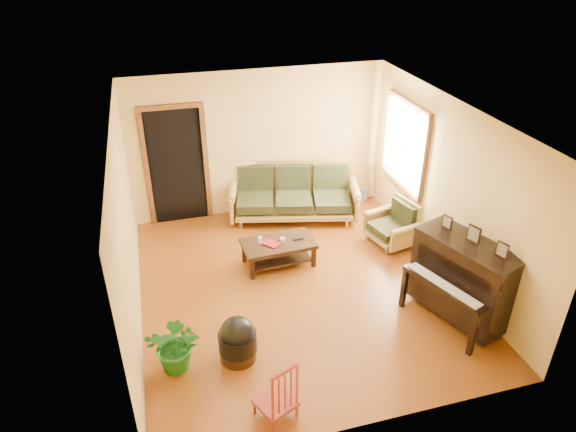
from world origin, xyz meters
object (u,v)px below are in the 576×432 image
object	(u,v)px
sofa	(294,194)
footstool	(238,344)
coffee_table	(278,253)
red_chair	(275,389)
ceramic_crock	(363,194)
piano	(462,281)
potted_plant	(177,344)
armchair	(391,224)

from	to	relation	value
sofa	footstool	size ratio (longest dim) A/B	4.83
coffee_table	red_chair	bearing A→B (deg)	-105.23
sofa	ceramic_crock	xyz separation A→B (m)	(1.50, 0.34, -0.36)
footstool	ceramic_crock	distance (m)	4.68
sofa	red_chair	bearing A→B (deg)	-94.74
coffee_table	piano	world-z (taller)	piano
footstool	potted_plant	distance (m)	0.73
ceramic_crock	potted_plant	distance (m)	5.16
piano	footstool	xyz separation A→B (m)	(-2.99, 0.03, -0.37)
piano	coffee_table	bearing A→B (deg)	117.92
piano	ceramic_crock	size ratio (longest dim) A/B	5.56
coffee_table	footstool	world-z (taller)	footstool
potted_plant	red_chair	bearing A→B (deg)	-46.36
red_chair	potted_plant	xyz separation A→B (m)	(-0.94, 0.99, -0.05)
footstool	ceramic_crock	world-z (taller)	footstool
coffee_table	armchair	bearing A→B (deg)	2.73
coffee_table	sofa	bearing A→B (deg)	64.81
armchair	potted_plant	size ratio (longest dim) A/B	1.04
armchair	potted_plant	distance (m)	4.08
red_chair	coffee_table	bearing A→B (deg)	50.32
piano	potted_plant	size ratio (longest dim) A/B	1.86
coffee_table	red_chair	size ratio (longest dim) A/B	1.36
ceramic_crock	piano	bearing A→B (deg)	-92.02
footstool	red_chair	size ratio (longest dim) A/B	0.58
sofa	potted_plant	distance (m)	3.89
sofa	armchair	bearing A→B (deg)	-29.71
sofa	armchair	distance (m)	1.81
sofa	coffee_table	xyz separation A→B (m)	(-0.63, -1.34, -0.28)
armchair	piano	size ratio (longest dim) A/B	0.56
armchair	ceramic_crock	bearing A→B (deg)	69.70
piano	ceramic_crock	bearing A→B (deg)	68.46
armchair	piano	world-z (taller)	piano
red_chair	ceramic_crock	world-z (taller)	red_chair
coffee_table	ceramic_crock	world-z (taller)	coffee_table
coffee_table	red_chair	xyz separation A→B (m)	(-0.75, -2.77, 0.20)
coffee_table	footstool	distance (m)	2.07
armchair	piano	xyz separation A→B (m)	(0.07, -1.93, 0.22)
armchair	footstool	size ratio (longest dim) A/B	1.60
sofa	footstool	world-z (taller)	sofa
piano	ceramic_crock	distance (m)	3.56
ceramic_crock	potted_plant	xyz separation A→B (m)	(-3.83, -3.46, 0.24)
coffee_table	potted_plant	world-z (taller)	potted_plant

